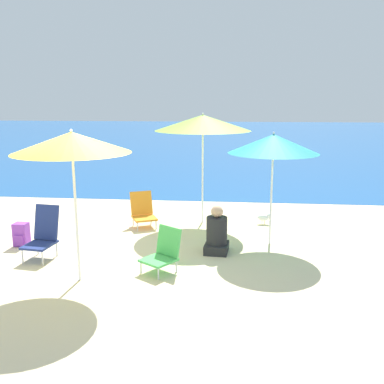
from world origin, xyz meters
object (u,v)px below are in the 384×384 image
object	(u,v)px
beach_chair_orange	(143,211)
beach_umbrella_lime	(203,123)
person_seated_near	(217,234)
seagull	(264,218)
beach_umbrella_teal	(273,144)
beach_umbrella_yellow	(72,143)
beach_chair_navy	(43,233)
backpack_purple	(21,235)
beach_chair_green	(164,251)

from	to	relation	value
beach_chair_orange	beach_umbrella_lime	bearing A→B (deg)	-8.05
person_seated_near	seagull	distance (m)	2.07
beach_umbrella_teal	person_seated_near	bearing A→B (deg)	-150.23
beach_umbrella_yellow	seagull	distance (m)	4.73
beach_umbrella_lime	person_seated_near	distance (m)	2.60
beach_chair_navy	backpack_purple	world-z (taller)	beach_chair_navy
backpack_purple	beach_chair_orange	bearing A→B (deg)	36.36
backpack_purple	seagull	distance (m)	4.86
seagull	beach_chair_green	bearing A→B (deg)	-122.10
beach_chair_green	beach_chair_orange	distance (m)	2.48
beach_chair_navy	backpack_purple	bearing A→B (deg)	149.73
beach_umbrella_lime	beach_chair_navy	bearing A→B (deg)	-137.01
beach_umbrella_teal	seagull	xyz separation A→B (m)	(-0.03, 1.29, -1.72)
beach_umbrella_yellow	beach_chair_green	xyz separation A→B (m)	(1.18, 0.48, -1.71)
beach_umbrella_yellow	beach_chair_orange	world-z (taller)	beach_umbrella_yellow
beach_umbrella_teal	person_seated_near	xyz separation A→B (m)	(-0.96, -0.55, -1.52)
beach_umbrella_lime	person_seated_near	world-z (taller)	beach_umbrella_lime
beach_umbrella_teal	beach_umbrella_yellow	xyz separation A→B (m)	(-2.93, -1.94, 0.18)
beach_umbrella_yellow	seagull	xyz separation A→B (m)	(2.90, 3.22, -1.90)
beach_umbrella_lime	beach_chair_navy	size ratio (longest dim) A/B	2.68
person_seated_near	beach_chair_green	bearing A→B (deg)	-125.87
beach_umbrella_lime	seagull	distance (m)	2.40
beach_umbrella_lime	backpack_purple	xyz separation A→B (m)	(-3.18, -1.82, -1.94)
beach_umbrella_yellow	beach_chair_green	size ratio (longest dim) A/B	3.25
beach_umbrella_yellow	seagull	size ratio (longest dim) A/B	8.28
beach_umbrella_teal	beach_chair_navy	world-z (taller)	beach_umbrella_teal
beach_umbrella_yellow	person_seated_near	bearing A→B (deg)	35.15
beach_umbrella_teal	beach_chair_navy	xyz separation A→B (m)	(-3.86, -1.07, -1.43)
beach_umbrella_lime	beach_umbrella_teal	bearing A→B (deg)	-43.30
beach_umbrella_lime	backpack_purple	distance (m)	4.15
beach_chair_navy	beach_chair_orange	bearing A→B (deg)	64.16
beach_umbrella_teal	beach_chair_orange	distance (m)	3.12
beach_chair_orange	backpack_purple	distance (m)	2.43
beach_chair_green	beach_chair_navy	bearing A→B (deg)	-155.43
beach_umbrella_yellow	beach_chair_navy	world-z (taller)	beach_umbrella_yellow
beach_umbrella_teal	beach_umbrella_lime	world-z (taller)	beach_umbrella_lime
beach_umbrella_teal	backpack_purple	bearing A→B (deg)	-173.03
backpack_purple	beach_chair_navy	bearing A→B (deg)	-37.71
seagull	person_seated_near	bearing A→B (deg)	-116.95
beach_chair_green	person_seated_near	xyz separation A→B (m)	(0.79, 0.91, 0.01)
beach_umbrella_lime	seagull	size ratio (longest dim) A/B	8.74
person_seated_near	seagull	xyz separation A→B (m)	(0.93, 1.83, -0.20)
beach_umbrella_yellow	person_seated_near	world-z (taller)	beach_umbrella_yellow
beach_chair_green	person_seated_near	bearing A→B (deg)	83.89
seagull	beach_chair_navy	bearing A→B (deg)	-148.42
beach_chair_navy	person_seated_near	size ratio (longest dim) A/B	1.04
beach_chair_orange	beach_umbrella_yellow	bearing A→B (deg)	-122.61
beach_chair_orange	seagull	xyz separation A→B (m)	(2.55, 0.40, -0.19)
backpack_purple	seagull	size ratio (longest dim) A/B	1.58
beach_chair_orange	beach_chair_navy	xyz separation A→B (m)	(-1.28, -1.96, 0.09)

